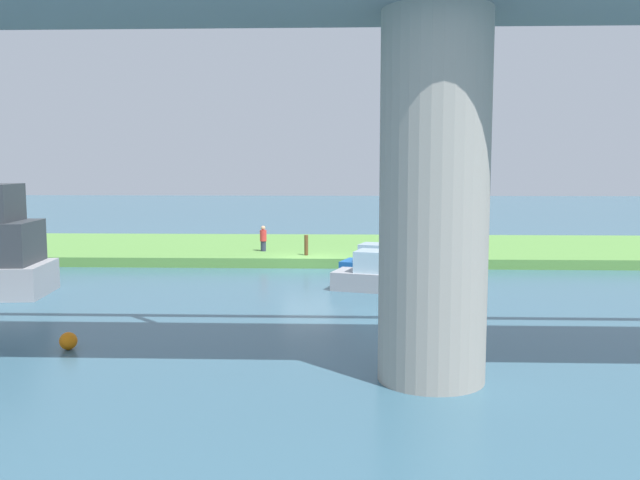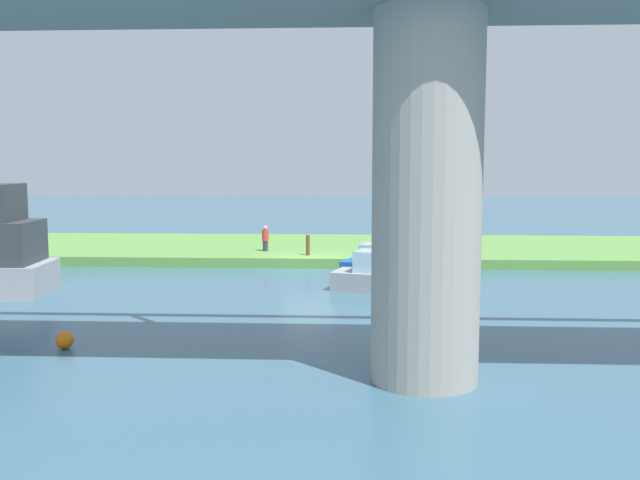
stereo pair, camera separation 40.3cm
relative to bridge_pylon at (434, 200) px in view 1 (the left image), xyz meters
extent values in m
plane|color=#386075|center=(3.99, -17.69, -4.37)|extent=(160.00, 160.00, 0.00)
cube|color=#5B9342|center=(3.99, -23.69, -4.12)|extent=(80.00, 12.00, 0.50)
cylinder|color=#9E998E|center=(0.00, 0.00, 0.00)|extent=(2.58, 2.58, 8.74)
cylinder|color=#2D334C|center=(6.57, -20.61, -3.60)|extent=(0.29, 0.29, 0.55)
cylinder|color=red|center=(6.57, -20.61, -3.02)|extent=(0.51, 0.51, 0.60)
sphere|color=tan|center=(6.57, -20.61, -2.60)|extent=(0.24, 0.24, 0.24)
cylinder|color=brown|center=(4.14, -19.00, -3.34)|extent=(0.20, 0.20, 1.06)
cube|color=#99999E|center=(0.10, -11.72, -3.99)|extent=(5.25, 3.12, 0.77)
cube|color=silver|center=(0.74, -11.91, -3.16)|extent=(2.11, 1.86, 0.88)
cube|color=#195199|center=(-0.03, -15.17, -4.01)|extent=(4.88, 2.97, 0.72)
cube|color=silver|center=(0.55, -15.36, -3.25)|extent=(1.98, 1.75, 0.82)
sphere|color=orange|center=(9.90, -2.33, -4.12)|extent=(0.50, 0.50, 0.50)
camera|label=1|loc=(2.08, 16.30, 0.84)|focal=38.50mm
camera|label=2|loc=(1.68, 16.28, 0.84)|focal=38.50mm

